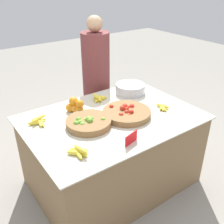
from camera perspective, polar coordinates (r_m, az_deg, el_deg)
ground_plane at (r=2.80m, az=0.00°, el=-14.66°), size 12.00×12.00×0.00m
market_table at (r=2.56m, az=0.00°, el=-8.45°), size 1.54×1.09×0.75m
lime_bowl at (r=2.21m, az=-5.19°, el=-2.27°), size 0.38×0.38×0.09m
tomato_basket at (r=2.36m, az=3.17°, el=-0.17°), size 0.43×0.43×0.09m
orange_pile at (r=2.43m, az=-8.03°, el=1.30°), size 0.14×0.16×0.14m
metal_bowl at (r=2.82m, az=3.98°, el=5.11°), size 0.32×0.32×0.10m
price_sign at (r=1.98m, az=4.20°, el=-5.75°), size 0.14×0.04×0.09m
banana_bunch_middle_left at (r=2.54m, az=10.99°, el=1.06°), size 0.14×0.16×0.04m
banana_bunch_front_left at (r=2.33m, az=-15.74°, el=-1.91°), size 0.18×0.17×0.06m
banana_bunch_middle_right at (r=1.90m, az=-7.29°, el=-8.52°), size 0.16×0.17×0.06m
banana_bunch_front_center at (r=2.65m, az=-2.90°, el=3.05°), size 0.18×0.16×0.06m
vendor_person at (r=3.14m, az=-3.41°, el=5.48°), size 0.32×0.32×1.51m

